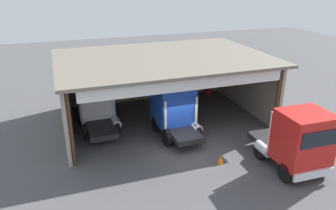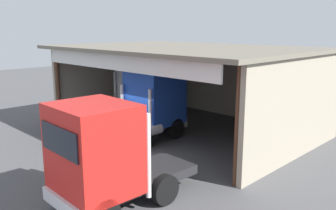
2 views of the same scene
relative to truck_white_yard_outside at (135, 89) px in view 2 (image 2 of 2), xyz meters
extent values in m
plane|color=#4C4C4F|center=(4.87, -4.89, -1.86)|extent=(80.00, 80.00, 0.00)
cube|color=#9E937F|center=(4.87, 4.58, 0.54)|extent=(14.33, 0.24, 4.80)
cube|color=#9E937F|center=(-2.29, -0.15, 0.54)|extent=(0.24, 9.47, 4.80)
cube|color=#9E937F|center=(12.04, -0.15, 0.54)|extent=(0.24, 9.47, 4.80)
cube|color=#6E6759|center=(4.87, -0.55, 3.04)|extent=(14.93, 10.27, 0.20)
cylinder|color=#4C2D1E|center=(-2.04, -4.74, 0.54)|extent=(0.24, 0.24, 4.80)
cylinder|color=#4C2D1E|center=(11.79, -4.74, 0.54)|extent=(0.24, 0.24, 4.80)
cube|color=white|center=(4.87, -5.21, 2.59)|extent=(12.90, 0.12, 0.90)
cube|color=white|center=(-0.02, 0.32, 0.34)|extent=(2.48, 2.12, 2.84)
cube|color=black|center=(-0.03, 1.39, 0.83)|extent=(2.10, 0.07, 0.85)
cube|color=silver|center=(-0.03, 1.42, -1.18)|extent=(2.35, 0.18, 0.44)
cube|color=#232326|center=(-0.01, -1.63, -1.15)|extent=(1.88, 3.55, 0.36)
cylinder|color=silver|center=(-1.13, -0.89, -0.07)|extent=(0.18, 0.18, 2.52)
cylinder|color=silver|center=(1.09, -0.87, -0.07)|extent=(0.18, 0.18, 2.52)
cylinder|color=silver|center=(1.10, -1.32, -1.03)|extent=(0.57, 1.20, 0.56)
cylinder|color=black|center=(-1.11, 0.73, -1.33)|extent=(0.31, 1.05, 1.05)
cylinder|color=black|center=(1.06, 0.75, -1.33)|extent=(0.31, 1.05, 1.05)
cylinder|color=black|center=(-1.09, -1.63, -1.33)|extent=(0.31, 1.05, 1.05)
cylinder|color=black|center=(1.07, -1.62, -1.33)|extent=(0.31, 1.05, 1.05)
cube|color=#1E47B7|center=(4.87, -2.59, 0.42)|extent=(2.53, 2.69, 2.90)
cube|color=black|center=(4.82, -1.27, 0.92)|extent=(2.07, 0.14, 0.87)
cube|color=silver|center=(4.82, -1.24, -1.13)|extent=(2.32, 0.25, 0.44)
cube|color=#232326|center=(4.93, -4.26, -1.10)|extent=(1.94, 3.10, 0.36)
cylinder|color=silver|center=(3.82, -4.08, -0.05)|extent=(0.18, 0.18, 2.47)
cylinder|color=silver|center=(6.02, -4.00, -0.05)|extent=(0.18, 0.18, 2.47)
cylinder|color=silver|center=(6.01, -3.92, -0.98)|extent=(0.60, 1.22, 0.56)
cylinder|color=black|center=(3.78, -2.11, -1.28)|extent=(0.34, 1.15, 1.14)
cylinder|color=black|center=(5.91, -2.03, -1.28)|extent=(0.34, 1.15, 1.14)
cylinder|color=black|center=(3.86, -4.30, -1.28)|extent=(0.34, 1.15, 1.14)
cylinder|color=black|center=(6.00, -4.22, -1.28)|extent=(0.34, 1.15, 1.14)
cube|color=red|center=(9.73, -9.78, 0.40)|extent=(2.65, 2.36, 2.92)
cube|color=black|center=(9.70, -10.95, 0.91)|extent=(2.19, 0.12, 0.88)
cube|color=silver|center=(9.70, -10.98, -1.17)|extent=(2.45, 0.23, 0.44)
cube|color=#232326|center=(9.79, -7.73, -1.14)|extent=(2.04, 3.79, 0.36)
cylinder|color=silver|center=(10.93, -8.52, 0.11)|extent=(0.18, 0.18, 2.86)
cylinder|color=silver|center=(8.61, -8.45, 0.11)|extent=(0.18, 0.18, 2.86)
cylinder|color=silver|center=(8.62, -8.00, -1.02)|extent=(0.59, 1.22, 0.56)
cylinder|color=black|center=(8.58, -10.21, -1.32)|extent=(0.33, 1.09, 1.08)
cylinder|color=black|center=(10.93, -7.76, -1.32)|extent=(0.33, 1.09, 1.08)
cylinder|color=black|center=(8.65, -7.70, -1.32)|extent=(0.33, 1.09, 1.08)
cylinder|color=#B21E19|center=(10.63, 3.71, -1.43)|extent=(0.58, 0.58, 0.86)
cube|color=black|center=(8.40, 3.69, -1.36)|extent=(0.90, 0.60, 1.00)
cone|color=orange|center=(6.12, -7.42, -1.58)|extent=(0.36, 0.36, 0.56)
camera|label=1|loc=(-2.34, -22.26, 8.67)|focal=35.13mm
camera|label=2|loc=(19.09, -15.75, 4.17)|focal=37.99mm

